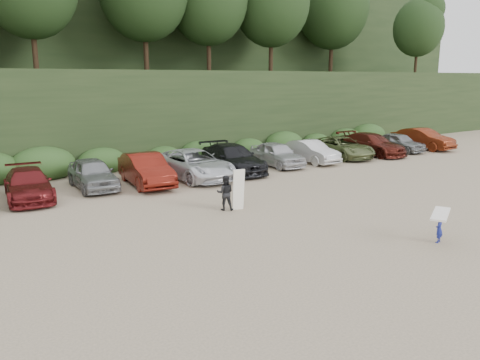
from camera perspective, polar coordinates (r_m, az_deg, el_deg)
ground at (r=17.77m, az=5.85°, el=-5.76°), size 120.00×120.00×0.00m
hillside_backdrop at (r=50.43m, az=-22.14°, el=17.99°), size 90.00×41.50×28.00m
parked_cars at (r=27.15m, az=-2.79°, el=2.29°), size 39.65×6.27×1.65m
child_surfer at (r=17.29m, az=23.18°, el=-4.77°), size 1.77×1.27×1.05m
adult_surfer at (r=19.77m, az=-1.67°, el=-1.53°), size 1.20×0.91×1.77m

